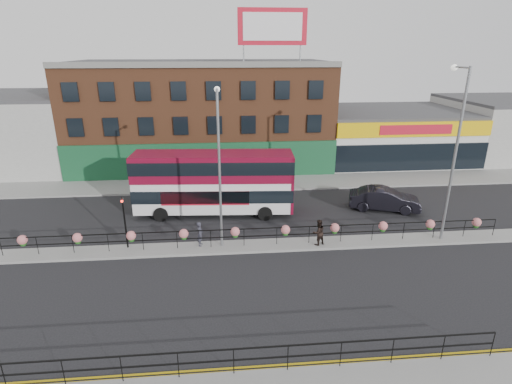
{
  "coord_description": "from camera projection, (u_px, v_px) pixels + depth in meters",
  "views": [
    {
      "loc": [
        -2.23,
        -21.71,
        11.46
      ],
      "look_at": [
        0.0,
        3.0,
        2.5
      ],
      "focal_mm": 28.0,
      "sensor_mm": 36.0,
      "label": 1
    }
  ],
  "objects": [
    {
      "name": "ground",
      "position": [
        260.0,
        247.0,
        24.41
      ],
      "size": [
        120.0,
        120.0,
        0.0
      ],
      "primitive_type": "plane",
      "color": "black",
      "rests_on": "ground"
    },
    {
      "name": "north_pavement",
      "position": [
        247.0,
        183.0,
        35.63
      ],
      "size": [
        60.0,
        4.0,
        0.15
      ],
      "primitive_type": "cube",
      "color": "gray",
      "rests_on": "ground"
    },
    {
      "name": "median",
      "position": [
        260.0,
        246.0,
        24.39
      ],
      "size": [
        60.0,
        1.6,
        0.15
      ],
      "primitive_type": "cube",
      "color": "gray",
      "rests_on": "ground"
    },
    {
      "name": "yellow_line_inner",
      "position": [
        286.0,
        365.0,
        15.32
      ],
      "size": [
        60.0,
        0.1,
        0.01
      ],
      "primitive_type": "cube",
      "color": "gold",
      "rests_on": "ground"
    },
    {
      "name": "yellow_line_outer",
      "position": [
        286.0,
        368.0,
        15.16
      ],
      "size": [
        60.0,
        0.1,
        0.01
      ],
      "primitive_type": "cube",
      "color": "gold",
      "rests_on": "ground"
    },
    {
      "name": "brick_building",
      "position": [
        203.0,
        114.0,
        41.03
      ],
      "size": [
        25.0,
        12.21,
        10.3
      ],
      "color": "brown",
      "rests_on": "ground"
    },
    {
      "name": "supermarket",
      "position": [
        388.0,
        134.0,
        43.51
      ],
      "size": [
        15.0,
        12.25,
        5.3
      ],
      "color": "silver",
      "rests_on": "ground"
    },
    {
      "name": "billboard",
      "position": [
        272.0,
        27.0,
        34.19
      ],
      "size": [
        6.0,
        0.29,
        4.4
      ],
      "color": "#B41124",
      "rests_on": "brick_building"
    },
    {
      "name": "median_railing",
      "position": [
        260.0,
        231.0,
        24.06
      ],
      "size": [
        30.04,
        0.56,
        1.23
      ],
      "color": "black",
      "rests_on": "median"
    },
    {
      "name": "south_railing",
      "position": [
        234.0,
        356.0,
        14.46
      ],
      "size": [
        20.04,
        0.05,
        1.12
      ],
      "color": "black",
      "rests_on": "south_pavement"
    },
    {
      "name": "double_decker_bus",
      "position": [
        214.0,
        177.0,
        28.4
      ],
      "size": [
        11.44,
        3.41,
        4.57
      ],
      "color": "silver",
      "rests_on": "ground"
    },
    {
      "name": "car",
      "position": [
        384.0,
        199.0,
        29.78
      ],
      "size": [
        4.67,
        6.12,
        1.69
      ],
      "primitive_type": "imported",
      "rotation": [
        0.0,
        0.0,
        1.27
      ],
      "color": "black",
      "rests_on": "ground"
    },
    {
      "name": "pedestrian_a",
      "position": [
        200.0,
        234.0,
        24.06
      ],
      "size": [
        0.67,
        0.54,
        1.52
      ],
      "primitive_type": "imported",
      "rotation": [
        0.0,
        0.0,
        1.41
      ],
      "color": "#2D2D38",
      "rests_on": "median"
    },
    {
      "name": "pedestrian_b",
      "position": [
        318.0,
        232.0,
        24.13
      ],
      "size": [
        1.22,
        1.17,
        1.63
      ],
      "primitive_type": "imported",
      "rotation": [
        0.0,
        0.0,
        3.52
      ],
      "color": "black",
      "rests_on": "median"
    },
    {
      "name": "lamp_column_west",
      "position": [
        219.0,
        157.0,
        22.65
      ],
      "size": [
        0.33,
        1.63,
        9.29
      ],
      "color": "gray",
      "rests_on": "median"
    },
    {
      "name": "lamp_column_east",
      "position": [
        455.0,
        141.0,
        23.31
      ],
      "size": [
        0.37,
        1.83,
        10.44
      ],
      "color": "gray",
      "rests_on": "median"
    },
    {
      "name": "traffic_light_median",
      "position": [
        124.0,
        212.0,
        23.27
      ],
      "size": [
        0.15,
        0.28,
        3.65
      ],
      "color": "black",
      "rests_on": "median"
    }
  ]
}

